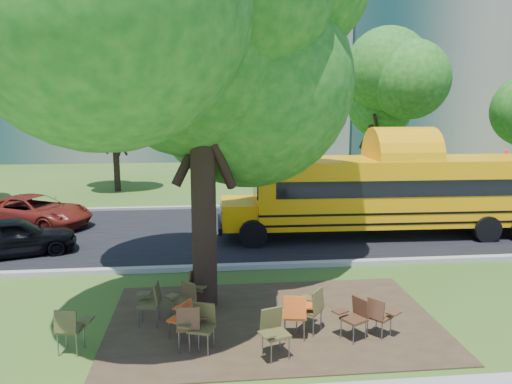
{
  "coord_description": "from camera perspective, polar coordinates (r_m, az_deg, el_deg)",
  "views": [
    {
      "loc": [
        -0.42,
        -10.48,
        4.71
      ],
      "look_at": [
        1.12,
        4.29,
        1.97
      ],
      "focal_mm": 35.0,
      "sensor_mm": 36.0,
      "label": 1
    }
  ],
  "objects": [
    {
      "name": "bg_tree_3",
      "position": [
        25.89,
        13.29,
        10.88
      ],
      "size": [
        5.6,
        5.6,
        7.84
      ],
      "color": "black",
      "rests_on": "ground"
    },
    {
      "name": "black_car",
      "position": [
        16.96,
        -25.97,
        -4.61
      ],
      "size": [
        3.88,
        2.51,
        1.23
      ],
      "primitive_type": "imported",
      "rotation": [
        0.0,
        0.0,
        1.89
      ],
      "color": "black",
      "rests_on": "ground"
    },
    {
      "name": "kerb_near",
      "position": [
        14.26,
        -3.98,
        -8.57
      ],
      "size": [
        80.0,
        0.25,
        0.14
      ],
      "primitive_type": "cube",
      "color": "gray",
      "rests_on": "ground"
    },
    {
      "name": "chair_6",
      "position": [
        10.36,
        11.21,
        -13.53
      ],
      "size": [
        0.71,
        0.58,
        0.87
      ],
      "rotation": [
        0.0,
        0.0,
        2.08
      ],
      "color": "#482B1A",
      "rests_on": "ground"
    },
    {
      "name": "main_tree",
      "position": [
        11.15,
        -6.39,
        17.95
      ],
      "size": [
        7.14,
        7.14,
        9.77
      ],
      "color": "black",
      "rests_on": "ground"
    },
    {
      "name": "chair_5",
      "position": [
        9.51,
        1.97,
        -15.34
      ],
      "size": [
        0.64,
        0.71,
        0.93
      ],
      "rotation": [
        0.0,
        0.0,
        3.47
      ],
      "color": "#4B4620",
      "rests_on": "ground"
    },
    {
      "name": "building_main",
      "position": [
        47.51,
        -15.82,
        17.67
      ],
      "size": [
        38.0,
        16.0,
        22.0
      ],
      "primitive_type": "cube",
      "color": "slate",
      "rests_on": "ground"
    },
    {
      "name": "chair_3",
      "position": [
        9.79,
        -6.31,
        -14.62
      ],
      "size": [
        0.73,
        0.57,
        0.93
      ],
      "rotation": [
        0.0,
        0.0,
        2.82
      ],
      "color": "#494520",
      "rests_on": "ground"
    },
    {
      "name": "bg_tree_2",
      "position": [
        26.88,
        -15.94,
        8.99
      ],
      "size": [
        4.8,
        4.8,
        6.62
      ],
      "color": "black",
      "rests_on": "ground"
    },
    {
      "name": "chair_11",
      "position": [
        10.48,
        6.45,
        -12.77
      ],
      "size": [
        0.64,
        0.82,
        0.95
      ],
      "rotation": [
        0.0,
        0.0,
        0.92
      ],
      "color": "brown",
      "rests_on": "ground"
    },
    {
      "name": "bg_car_red",
      "position": [
        20.44,
        -23.99,
        -2.05
      ],
      "size": [
        4.82,
        3.62,
        1.22
      ],
      "primitive_type": "imported",
      "rotation": [
        0.0,
        0.0,
        1.15
      ],
      "color": "maroon",
      "rests_on": "ground"
    },
    {
      "name": "chair_8",
      "position": [
        10.97,
        -11.87,
        -11.91
      ],
      "size": [
        0.55,
        0.64,
        0.94
      ],
      "rotation": [
        0.0,
        0.0,
        1.48
      ],
      "color": "#423D1C",
      "rests_on": "ground"
    },
    {
      "name": "chair_2",
      "position": [
        10.3,
        -8.38,
        -13.74
      ],
      "size": [
        0.54,
        0.69,
        0.82
      ],
      "rotation": [
        0.0,
        0.0,
        1.04
      ],
      "color": "#C24414",
      "rests_on": "ground"
    },
    {
      "name": "chair_4",
      "position": [
        10.17,
        4.6,
        -13.44
      ],
      "size": [
        0.69,
        0.57,
        0.97
      ],
      "rotation": [
        0.0,
        0.0,
        -0.15
      ],
      "color": "#DA5917",
      "rests_on": "ground"
    },
    {
      "name": "chair_9",
      "position": [
        11.18,
        -8.17,
        -11.76
      ],
      "size": [
        0.7,
        0.56,
        0.82
      ],
      "rotation": [
        0.0,
        0.0,
        2.43
      ],
      "color": "brown",
      "rests_on": "ground"
    },
    {
      "name": "dirt_patch",
      "position": [
        11.12,
        2.01,
        -14.54
      ],
      "size": [
        7.0,
        4.5,
        0.03
      ],
      "primitive_type": "cube",
      "color": "#382819",
      "rests_on": "ground"
    },
    {
      "name": "asphalt_road",
      "position": [
        18.1,
        -4.42,
        -4.6
      ],
      "size": [
        80.0,
        8.0,
        0.04
      ],
      "primitive_type": "cube",
      "color": "black",
      "rests_on": "ground"
    },
    {
      "name": "kerb_far",
      "position": [
        22.08,
        -4.71,
        -1.73
      ],
      "size": [
        80.0,
        0.25,
        0.14
      ],
      "primitive_type": "cube",
      "color": "gray",
      "rests_on": "ground"
    },
    {
      "name": "chair_1",
      "position": [
        9.8,
        -7.54,
        -14.58
      ],
      "size": [
        0.6,
        0.55,
        0.94
      ],
      "rotation": [
        0.0,
        0.0,
        -0.0
      ],
      "color": "#50341C",
      "rests_on": "ground"
    },
    {
      "name": "ground",
      "position": [
        11.5,
        -3.43,
        -13.76
      ],
      "size": [
        160.0,
        160.0,
        0.0
      ],
      "primitive_type": "plane",
      "color": "#274917",
      "rests_on": "ground"
    },
    {
      "name": "chair_10",
      "position": [
        11.8,
        -6.66,
        -10.37
      ],
      "size": [
        0.57,
        0.73,
        0.86
      ],
      "rotation": [
        0.0,
        0.0,
        -2.17
      ],
      "color": "#4C4521",
      "rests_on": "ground"
    },
    {
      "name": "chair_0",
      "position": [
        10.25,
        -20.46,
        -14.11
      ],
      "size": [
        0.66,
        0.53,
        0.91
      ],
      "rotation": [
        0.0,
        0.0,
        -0.16
      ],
      "color": "#49461F",
      "rests_on": "ground"
    },
    {
      "name": "chair_7",
      "position": [
        10.51,
        13.93,
        -13.35
      ],
      "size": [
        0.72,
        0.57,
        0.84
      ],
      "rotation": [
        0.0,
        0.0,
        -0.89
      ],
      "color": "#4D2E1B",
      "rests_on": "ground"
    },
    {
      "name": "building_right",
      "position": [
        54.84,
        21.68,
        17.9
      ],
      "size": [
        30.0,
        16.0,
        25.0
      ],
      "primitive_type": "cube",
      "color": "gray",
      "rests_on": "ground"
    },
    {
      "name": "school_bus",
      "position": [
        18.04,
        15.76,
        0.08
      ],
      "size": [
        11.28,
        2.76,
        2.74
      ],
      "rotation": [
        0.0,
        0.0,
        -0.02
      ],
      "color": "#EA9C07",
      "rests_on": "ground"
    }
  ]
}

